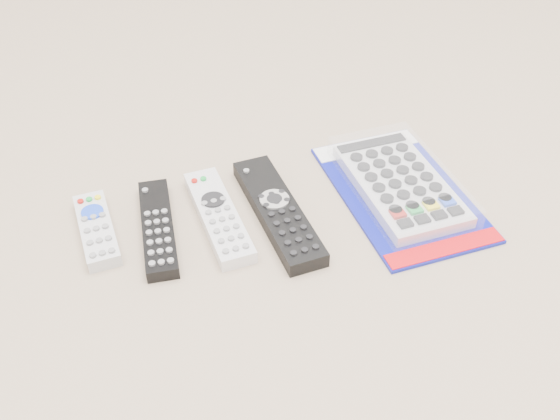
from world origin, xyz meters
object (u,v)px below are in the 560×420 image
object	(u,v)px
jumbo_remote_packaged	(400,183)
remote_slim_black	(158,228)
remote_small_grey	(97,229)
remote_large_black	(278,211)
remote_silver_dvd	(219,216)

from	to	relation	value
jumbo_remote_packaged	remote_slim_black	bearing A→B (deg)	175.30
remote_small_grey	jumbo_remote_packaged	world-z (taller)	jumbo_remote_packaged
remote_small_grey	remote_large_black	distance (m)	0.25
remote_small_grey	remote_slim_black	bearing A→B (deg)	-18.87
jumbo_remote_packaged	remote_small_grey	bearing A→B (deg)	173.03
remote_small_grey	jumbo_remote_packaged	xyz separation A→B (m)	(0.44, -0.05, 0.01)
remote_silver_dvd	jumbo_remote_packaged	xyz separation A→B (m)	(0.27, -0.02, 0.01)
remote_silver_dvd	remote_large_black	size ratio (longest dim) A/B	0.84
remote_slim_black	remote_large_black	world-z (taller)	remote_large_black
remote_silver_dvd	remote_large_black	xyz separation A→B (m)	(0.08, -0.02, 0.00)
remote_large_black	jumbo_remote_packaged	xyz separation A→B (m)	(0.19, -0.00, 0.00)
remote_small_grey	remote_large_black	size ratio (longest dim) A/B	0.62
remote_slim_black	remote_large_black	xyz separation A→B (m)	(0.17, -0.02, 0.00)
remote_slim_black	remote_silver_dvd	distance (m)	0.09
remote_large_black	jumbo_remote_packaged	size ratio (longest dim) A/B	0.82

